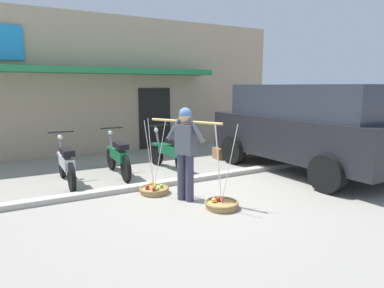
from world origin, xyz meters
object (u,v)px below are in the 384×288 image
at_px(motorcycle_second_in_row, 118,157).
at_px(parked_truck, 304,125).
at_px(fruit_basket_right_side, 221,204).
at_px(motorcycle_nearest_shop, 66,164).
at_px(motorcycle_third_in_row, 170,152).
at_px(fruit_vendor, 185,148).
at_px(wooden_crate, 222,153).
at_px(fruit_basket_left_side, 154,189).

relative_size(motorcycle_second_in_row, parked_truck, 0.37).
height_order(fruit_basket_right_side, motorcycle_nearest_shop, fruit_basket_right_side).
height_order(fruit_basket_right_side, motorcycle_third_in_row, fruit_basket_right_side).
distance_m(motorcycle_nearest_shop, motorcycle_third_in_row, 2.45).
bearing_deg(motorcycle_third_in_row, fruit_vendor, -107.52).
bearing_deg(motorcycle_nearest_shop, wooden_crate, 7.87).
bearing_deg(fruit_vendor, fruit_basket_right_side, -61.38).
bearing_deg(parked_truck, fruit_basket_right_side, -159.24).
bearing_deg(fruit_basket_left_side, motorcycle_second_in_row, 98.15).
height_order(fruit_basket_right_side, motorcycle_second_in_row, fruit_basket_right_side).
bearing_deg(motorcycle_second_in_row, parked_truck, -22.66).
relative_size(motorcycle_second_in_row, motorcycle_third_in_row, 1.00).
distance_m(motorcycle_nearest_shop, parked_truck, 5.53).
distance_m(fruit_basket_left_side, motorcycle_third_in_row, 1.90).
bearing_deg(parked_truck, wooden_crate, 114.38).
bearing_deg(fruit_basket_right_side, parked_truck, 20.76).
distance_m(fruit_vendor, parked_truck, 3.56).
bearing_deg(motorcycle_third_in_row, wooden_crate, 14.35).
bearing_deg(fruit_vendor, wooden_crate, 46.23).
distance_m(fruit_basket_left_side, fruit_basket_right_side, 1.48).
height_order(motorcycle_nearest_shop, wooden_crate, motorcycle_nearest_shop).
relative_size(fruit_vendor, motorcycle_second_in_row, 0.93).
xyz_separation_m(fruit_vendor, parked_truck, (3.52, 0.55, 0.15)).
relative_size(fruit_basket_right_side, wooden_crate, 3.30).
relative_size(fruit_basket_left_side, motorcycle_third_in_row, 0.80).
bearing_deg(motorcycle_nearest_shop, parked_truck, -16.11).
distance_m(fruit_basket_right_side, motorcycle_nearest_shop, 3.47).
bearing_deg(parked_truck, fruit_basket_left_side, 178.52).
relative_size(motorcycle_third_in_row, parked_truck, 0.37).
bearing_deg(motorcycle_second_in_row, fruit_basket_left_side, -81.85).
distance_m(fruit_basket_right_side, parked_truck, 3.54).
xyz_separation_m(fruit_vendor, fruit_basket_right_side, (0.35, -0.65, -0.90)).
xyz_separation_m(motorcycle_third_in_row, wooden_crate, (1.87, 0.48, -0.29)).
relative_size(fruit_basket_left_side, wooden_crate, 3.30).
distance_m(motorcycle_nearest_shop, wooden_crate, 4.36).
height_order(fruit_vendor, fruit_basket_left_side, fruit_vendor).
bearing_deg(fruit_basket_left_side, motorcycle_third_in_row, 55.79).
bearing_deg(fruit_basket_right_side, fruit_basket_left_side, 118.68).
bearing_deg(fruit_vendor, motorcycle_nearest_shop, 130.27).
relative_size(fruit_basket_left_side, motorcycle_nearest_shop, 0.80).
relative_size(fruit_basket_right_side, motorcycle_nearest_shop, 0.80).
height_order(motorcycle_third_in_row, wooden_crate, motorcycle_third_in_row).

